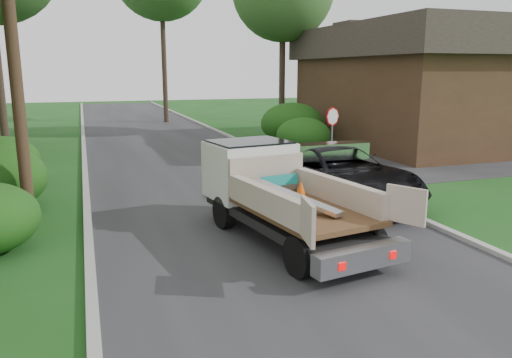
{
  "coord_description": "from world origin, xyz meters",
  "views": [
    {
      "loc": [
        -4.03,
        -8.51,
        3.83
      ],
      "look_at": [
        -0.05,
        2.98,
        1.2
      ],
      "focal_mm": 35.0,
      "sensor_mm": 36.0,
      "label": 1
    }
  ],
  "objects": [
    {
      "name": "road",
      "position": [
        0.0,
        10.0,
        0.0
      ],
      "size": [
        8.0,
        90.0,
        0.02
      ],
      "primitive_type": "cube",
      "color": "#28282B",
      "rests_on": "ground"
    },
    {
      "name": "curb_left",
      "position": [
        -4.1,
        10.0,
        0.06
      ],
      "size": [
        0.2,
        90.0,
        0.12
      ],
      "primitive_type": "cube",
      "color": "#9E9E99",
      "rests_on": "ground"
    },
    {
      "name": "stop_sign",
      "position": [
        5.2,
        9.0,
        1.78
      ],
      "size": [
        0.71,
        0.32,
        2.48
      ],
      "color": "slate",
      "rests_on": "ground"
    },
    {
      "name": "hedge_right_a",
      "position": [
        5.8,
        13.0,
        0.85
      ],
      "size": [
        2.6,
        2.6,
        1.7
      ],
      "primitive_type": "ellipsoid",
      "color": "#154910",
      "rests_on": "ground"
    },
    {
      "name": "flatbed_truck",
      "position": [
        0.08,
        2.39,
        1.14
      ],
      "size": [
        3.14,
        5.84,
        2.11
      ],
      "rotation": [
        0.0,
        0.0,
        0.16
      ],
      "color": "black",
      "rests_on": "ground"
    },
    {
      "name": "black_pickup",
      "position": [
        2.98,
        4.5,
        0.83
      ],
      "size": [
        3.73,
        6.38,
        1.67
      ],
      "primitive_type": "imported",
      "rotation": [
        0.0,
        0.0,
        0.17
      ],
      "color": "black",
      "rests_on": "ground"
    },
    {
      "name": "utility_pole",
      "position": [
        -5.48,
        4.98,
        5.17
      ],
      "size": [
        2.42,
        1.25,
        10.0
      ],
      "color": "#382619",
      "rests_on": "ground"
    },
    {
      "name": "hedge_right_b",
      "position": [
        6.5,
        16.0,
        1.1
      ],
      "size": [
        3.38,
        3.38,
        2.21
      ],
      "primitive_type": "ellipsoid",
      "color": "#154910",
      "rests_on": "ground"
    },
    {
      "name": "side_street",
      "position": [
        12.0,
        9.0,
        0.01
      ],
      "size": [
        16.0,
        7.0,
        0.02
      ],
      "primitive_type": "cube",
      "color": "#28282B",
      "rests_on": "ground"
    },
    {
      "name": "curb_right",
      "position": [
        4.1,
        10.0,
        0.06
      ],
      "size": [
        0.2,
        90.0,
        0.12
      ],
      "primitive_type": "cube",
      "color": "#9E9E99",
      "rests_on": "ground"
    },
    {
      "name": "house_right",
      "position": [
        13.0,
        14.0,
        3.16
      ],
      "size": [
        9.72,
        12.96,
        6.2
      ],
      "rotation": [
        0.0,
        0.0,
        1.57
      ],
      "color": "#3D2919",
      "rests_on": "ground"
    },
    {
      "name": "ground",
      "position": [
        0.0,
        0.0,
        0.0
      ],
      "size": [
        120.0,
        120.0,
        0.0
      ],
      "primitive_type": "plane",
      "color": "#174513",
      "rests_on": "ground"
    },
    {
      "name": "hedge_left_c",
      "position": [
        -6.8,
        10.0,
        0.85
      ],
      "size": [
        2.6,
        2.6,
        1.7
      ],
      "primitive_type": "ellipsoid",
      "color": "#154910",
      "rests_on": "ground"
    }
  ]
}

